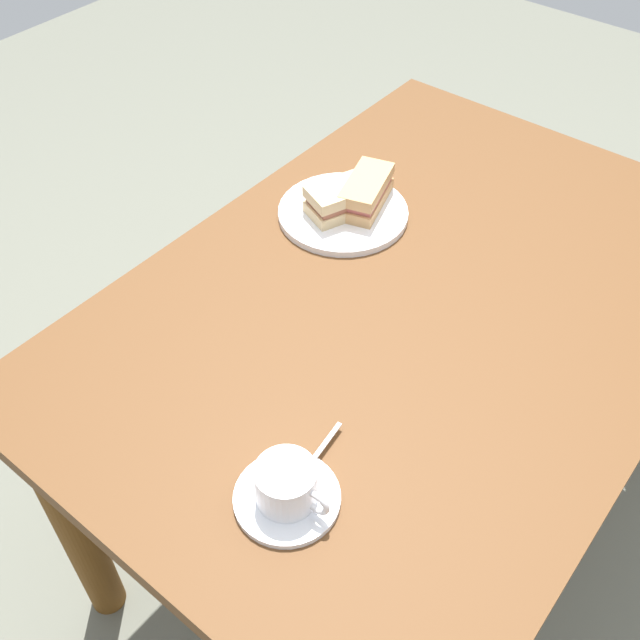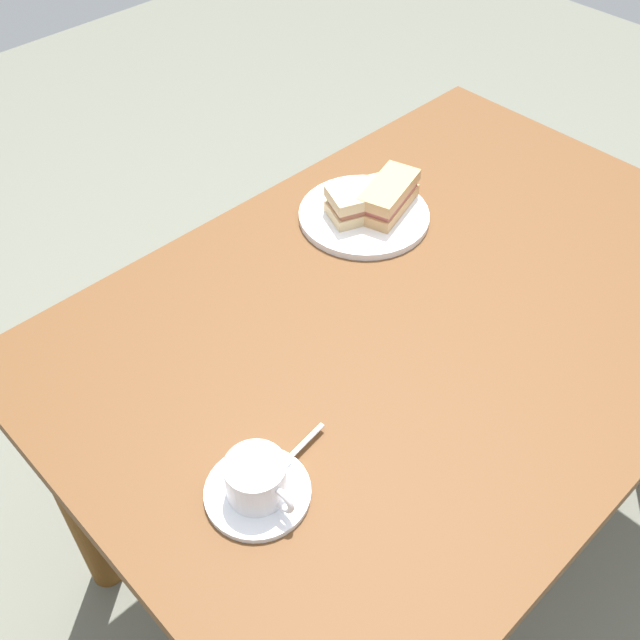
# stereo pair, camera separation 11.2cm
# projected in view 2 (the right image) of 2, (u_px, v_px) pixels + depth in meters

# --- Properties ---
(ground_plane) EXTENTS (6.00, 6.00, 0.00)m
(ground_plane) POSITION_uv_depth(u_px,v_px,m) (392.00, 520.00, 1.84)
(ground_plane) COLOR #67685B
(dining_table) EXTENTS (1.32, 0.89, 0.75)m
(dining_table) POSITION_uv_depth(u_px,v_px,m) (416.00, 350.00, 1.39)
(dining_table) COLOR brown
(dining_table) RESTS_ON ground_plane
(sandwich_plate) EXTENTS (0.26, 0.26, 0.01)m
(sandwich_plate) POSITION_uv_depth(u_px,v_px,m) (364.00, 215.00, 1.47)
(sandwich_plate) COLOR white
(sandwich_plate) RESTS_ON dining_table
(sandwich_front) EXTENTS (0.15, 0.12, 0.06)m
(sandwich_front) POSITION_uv_depth(u_px,v_px,m) (363.00, 201.00, 1.45)
(sandwich_front) COLOR #D1B380
(sandwich_front) RESTS_ON sandwich_plate
(sandwich_back) EXTENTS (0.16, 0.11, 0.06)m
(sandwich_back) POSITION_uv_depth(u_px,v_px,m) (389.00, 196.00, 1.46)
(sandwich_back) COLOR tan
(sandwich_back) RESTS_ON sandwich_plate
(coffee_saucer) EXTENTS (0.15, 0.15, 0.01)m
(coffee_saucer) POSITION_uv_depth(u_px,v_px,m) (258.00, 492.00, 1.04)
(coffee_saucer) COLOR white
(coffee_saucer) RESTS_ON dining_table
(coffee_cup) EXTENTS (0.09, 0.11, 0.06)m
(coffee_cup) POSITION_uv_depth(u_px,v_px,m) (257.00, 478.00, 1.01)
(coffee_cup) COLOR white
(coffee_cup) RESTS_ON coffee_saucer
(spoon) EXTENTS (0.10, 0.02, 0.01)m
(spoon) POSITION_uv_depth(u_px,v_px,m) (294.00, 453.00, 1.07)
(spoon) COLOR silver
(spoon) RESTS_ON coffee_saucer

